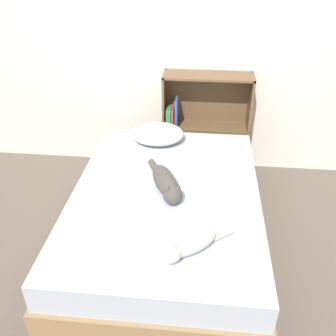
{
  "coord_description": "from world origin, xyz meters",
  "views": [
    {
      "loc": [
        0.23,
        -2.1,
        2.07
      ],
      "look_at": [
        0.0,
        0.14,
        0.64
      ],
      "focal_mm": 40.0,
      "sensor_mm": 36.0,
      "label": 1
    }
  ],
  "objects_px": {
    "bed": "(166,221)",
    "bookshelf": "(203,123)",
    "pillow": "(157,134)",
    "cat_dark": "(166,183)",
    "cat_light": "(186,244)"
  },
  "relations": [
    {
      "from": "pillow",
      "to": "cat_dark",
      "type": "relative_size",
      "value": 0.83
    },
    {
      "from": "cat_light",
      "to": "bookshelf",
      "type": "relative_size",
      "value": 0.43
    },
    {
      "from": "cat_light",
      "to": "bookshelf",
      "type": "distance_m",
      "value": 1.76
    },
    {
      "from": "pillow",
      "to": "cat_dark",
      "type": "height_order",
      "value": "cat_dark"
    },
    {
      "from": "cat_dark",
      "to": "pillow",
      "type": "bearing_deg",
      "value": 167.77
    },
    {
      "from": "pillow",
      "to": "bookshelf",
      "type": "xyz_separation_m",
      "value": [
        0.39,
        0.46,
        -0.1
      ]
    },
    {
      "from": "cat_dark",
      "to": "bookshelf",
      "type": "relative_size",
      "value": 0.55
    },
    {
      "from": "cat_dark",
      "to": "bed",
      "type": "bearing_deg",
      "value": -176.8
    },
    {
      "from": "cat_light",
      "to": "bed",
      "type": "bearing_deg",
      "value": -110.44
    },
    {
      "from": "bed",
      "to": "cat_light",
      "type": "bearing_deg",
      "value": -73.24
    },
    {
      "from": "bed",
      "to": "pillow",
      "type": "relative_size",
      "value": 4.15
    },
    {
      "from": "bed",
      "to": "pillow",
      "type": "distance_m",
      "value": 0.81
    },
    {
      "from": "bed",
      "to": "bookshelf",
      "type": "height_order",
      "value": "bookshelf"
    },
    {
      "from": "bed",
      "to": "pillow",
      "type": "height_order",
      "value": "pillow"
    },
    {
      "from": "bed",
      "to": "bookshelf",
      "type": "relative_size",
      "value": 1.87
    }
  ]
}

